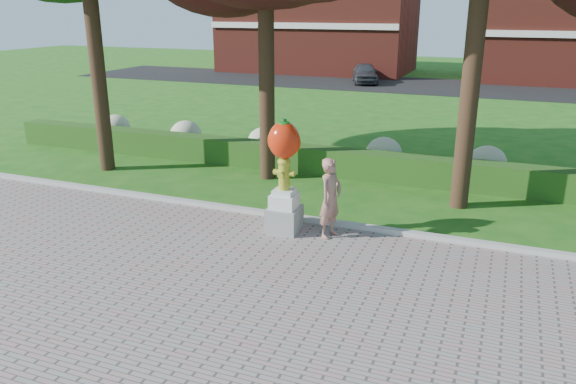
% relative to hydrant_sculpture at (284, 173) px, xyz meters
% --- Properties ---
extents(ground, '(100.00, 100.00, 0.00)m').
position_rel_hydrant_sculpture_xyz_m(ground, '(-0.04, -2.26, -1.38)').
color(ground, '#1D5A16').
rests_on(ground, ground).
extents(curb, '(40.00, 0.18, 0.15)m').
position_rel_hydrant_sculpture_xyz_m(curb, '(-0.04, 0.74, -1.31)').
color(curb, '#ADADA5').
rests_on(curb, ground).
extents(lawn_hedge, '(24.00, 0.70, 0.80)m').
position_rel_hydrant_sculpture_xyz_m(lawn_hedge, '(-0.04, 4.74, -0.98)').
color(lawn_hedge, '#244C15').
rests_on(lawn_hedge, ground).
extents(hydrangea_row, '(20.10, 1.10, 0.99)m').
position_rel_hydrant_sculpture_xyz_m(hydrangea_row, '(0.53, 5.74, -0.83)').
color(hydrangea_row, '#B7BE91').
rests_on(hydrangea_row, ground).
extents(street, '(50.00, 8.00, 0.02)m').
position_rel_hydrant_sculpture_xyz_m(street, '(-0.04, 25.74, -1.37)').
color(street, black).
rests_on(street, ground).
extents(building_left, '(14.00, 8.00, 7.00)m').
position_rel_hydrant_sculpture_xyz_m(building_left, '(-10.04, 31.74, 2.12)').
color(building_left, maroon).
rests_on(building_left, ground).
extents(hydrant_sculpture, '(0.74, 0.71, 2.54)m').
position_rel_hydrant_sculpture_xyz_m(hydrant_sculpture, '(0.00, 0.00, 0.00)').
color(hydrant_sculpture, gray).
rests_on(hydrant_sculpture, walkway).
extents(woman, '(0.58, 0.73, 1.76)m').
position_rel_hydrant_sculpture_xyz_m(woman, '(1.04, 0.08, -0.47)').
color(woman, '#A66F5F').
rests_on(woman, walkway).
extents(parked_car, '(2.64, 4.06, 1.29)m').
position_rel_hydrant_sculpture_xyz_m(parked_car, '(-4.70, 25.64, -0.72)').
color(parked_car, '#3C3E43').
rests_on(parked_car, street).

